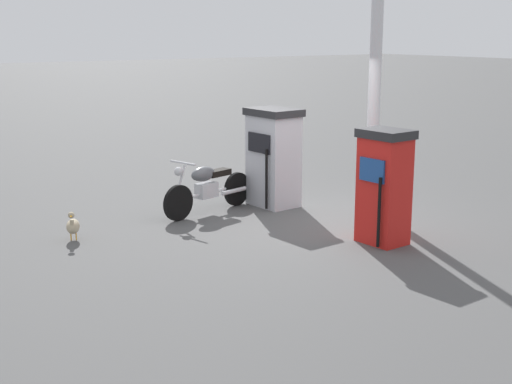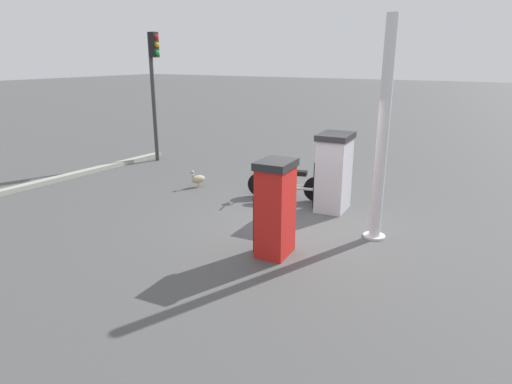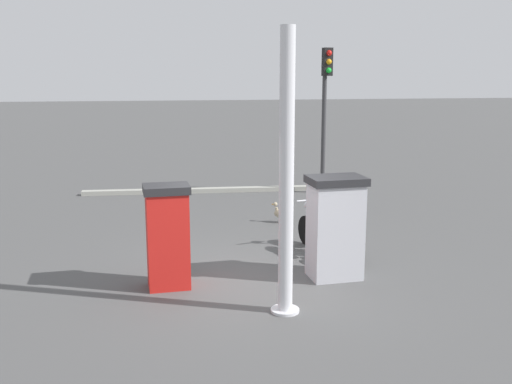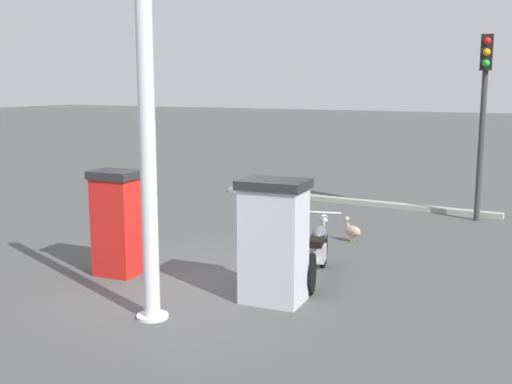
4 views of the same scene
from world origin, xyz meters
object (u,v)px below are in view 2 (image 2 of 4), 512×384
at_px(wandering_duck, 198,179).
at_px(roadside_traffic_light, 154,75).
at_px(motorcycle_near_pump, 286,180).
at_px(fuel_pump_near, 334,172).
at_px(canopy_support_pole, 383,137).
at_px(fuel_pump_far, 275,208).

height_order(wandering_duck, roadside_traffic_light, roadside_traffic_light).
height_order(motorcycle_near_pump, roadside_traffic_light, roadside_traffic_light).
bearing_deg(fuel_pump_near, motorcycle_near_pump, -7.57).
xyz_separation_m(fuel_pump_near, wandering_duck, (3.56, 0.10, -0.62)).
bearing_deg(fuel_pump_near, canopy_support_pole, 138.96).
bearing_deg(motorcycle_near_pump, wandering_duck, 6.38).
relative_size(fuel_pump_near, motorcycle_near_pump, 0.89).
distance_m(fuel_pump_far, wandering_duck, 4.42).
distance_m(roadside_traffic_light, canopy_support_pole, 8.24).
height_order(roadside_traffic_light, canopy_support_pole, roadside_traffic_light).
distance_m(wandering_duck, canopy_support_pole, 5.16).
xyz_separation_m(wandering_duck, roadside_traffic_light, (2.92, -1.78, 2.42)).
xyz_separation_m(fuel_pump_near, motorcycle_near_pump, (1.20, -0.16, -0.39)).
height_order(fuel_pump_near, canopy_support_pole, canopy_support_pole).
distance_m(wandering_duck, roadside_traffic_light, 4.19).
bearing_deg(fuel_pump_near, fuel_pump_far, 89.99).
relative_size(fuel_pump_near, wandering_duck, 3.65).
xyz_separation_m(fuel_pump_far, motorcycle_near_pump, (1.20, -2.80, -0.37)).
relative_size(motorcycle_near_pump, canopy_support_pole, 0.49).
relative_size(fuel_pump_far, motorcycle_near_pump, 0.86).
bearing_deg(roadside_traffic_light, fuel_pump_near, 165.51).
height_order(wandering_duck, canopy_support_pole, canopy_support_pole).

